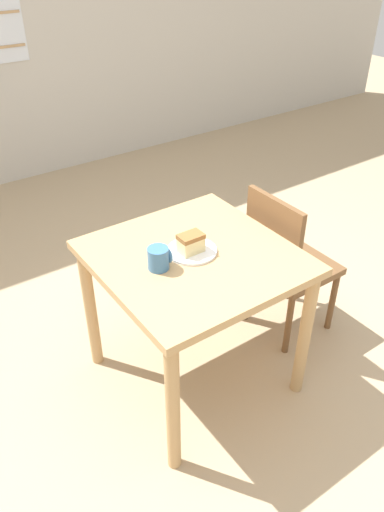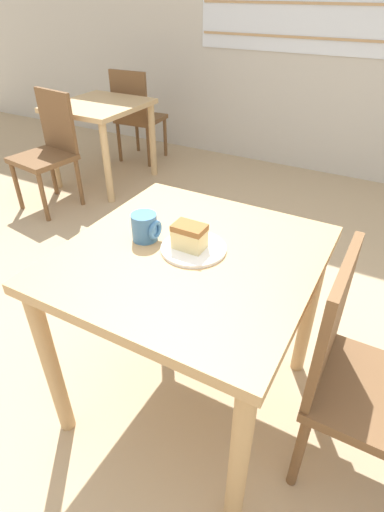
{
  "view_description": "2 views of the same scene",
  "coord_description": "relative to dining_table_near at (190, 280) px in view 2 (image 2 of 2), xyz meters",
  "views": [
    {
      "loc": [
        -1.05,
        -1.4,
        2.02
      ],
      "look_at": [
        -0.01,
        0.08,
        0.79
      ],
      "focal_mm": 35.0,
      "sensor_mm": 36.0,
      "label": 1
    },
    {
      "loc": [
        0.58,
        -0.89,
        1.54
      ],
      "look_at": [
        0.05,
        0.07,
        0.79
      ],
      "focal_mm": 28.0,
      "sensor_mm": 36.0,
      "label": 2
    }
  ],
  "objects": [
    {
      "name": "ground_plane",
      "position": [
        -0.03,
        -0.11,
        -0.65
      ],
      "size": [
        14.0,
        14.0,
        0.0
      ],
      "primitive_type": "plane",
      "color": "tan"
    },
    {
      "name": "wall_back",
      "position": [
        -0.03,
        2.92,
        0.76
      ],
      "size": [
        10.0,
        0.09,
        2.8
      ],
      "color": "beige",
      "rests_on": "ground_plane"
    },
    {
      "name": "dining_table_far",
      "position": [
        -1.84,
        1.71,
        -0.07
      ],
      "size": [
        0.7,
        0.77,
        0.7
      ],
      "color": "tan",
      "rests_on": "ground_plane"
    },
    {
      "name": "chair_far_opposite",
      "position": [
        -1.87,
        2.28,
        -0.17
      ],
      "size": [
        0.43,
        0.43,
        0.89
      ],
      "rotation": [
        0.0,
        0.0,
        3.21
      ],
      "color": "brown",
      "rests_on": "ground_plane"
    },
    {
      "name": "plate",
      "position": [
        0.0,
        0.02,
        0.13
      ],
      "size": [
        0.23,
        0.23,
        0.01
      ],
      "color": "white",
      "rests_on": "dining_table_near"
    },
    {
      "name": "chair_far_corner",
      "position": [
        -1.89,
        1.13,
        -0.17
      ],
      "size": [
        0.46,
        0.46,
        0.89
      ],
      "rotation": [
        0.0,
        0.0,
        -0.14
      ],
      "color": "brown",
      "rests_on": "ground_plane"
    },
    {
      "name": "chair_near_window",
      "position": [
        0.62,
        0.02,
        -0.17
      ],
      "size": [
        0.41,
        0.41,
        0.89
      ],
      "rotation": [
        0.0,
        0.0,
        1.57
      ],
      "color": "brown",
      "rests_on": "ground_plane"
    },
    {
      "name": "dining_table_near",
      "position": [
        0.0,
        0.0,
        0.0
      ],
      "size": [
        0.85,
        0.87,
        0.77
      ],
      "color": "tan",
      "rests_on": "ground_plane"
    },
    {
      "name": "cake_slice",
      "position": [
        -0.01,
        0.01,
        0.18
      ],
      "size": [
        0.11,
        0.08,
        0.09
      ],
      "color": "beige",
      "rests_on": "plate"
    },
    {
      "name": "coffee_mug",
      "position": [
        -0.18,
        0.0,
        0.17
      ],
      "size": [
        0.1,
        0.09,
        0.1
      ],
      "color": "teal",
      "rests_on": "dining_table_near"
    }
  ]
}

